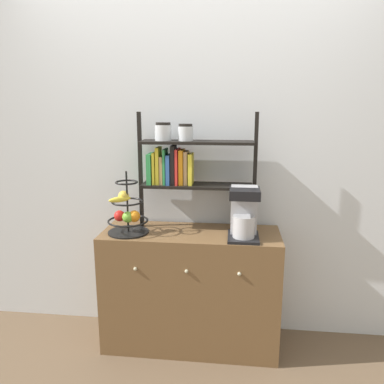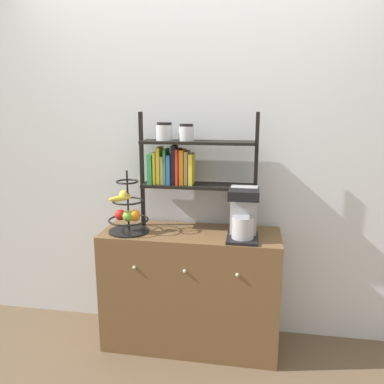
% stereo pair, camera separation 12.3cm
% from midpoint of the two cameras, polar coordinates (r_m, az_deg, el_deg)
% --- Properties ---
extents(ground_plane, '(12.00, 12.00, 0.00)m').
position_cam_midpoint_polar(ground_plane, '(2.68, 0.42, -24.40)').
color(ground_plane, brown).
extents(wall_back, '(7.00, 0.05, 2.60)m').
position_cam_midpoint_polar(wall_back, '(2.62, 2.11, 5.79)').
color(wall_back, silver).
rests_on(wall_back, ground_plane).
extents(sideboard, '(1.17, 0.44, 0.81)m').
position_cam_midpoint_polar(sideboard, '(2.64, 1.19, -14.54)').
color(sideboard, brown).
rests_on(sideboard, ground_plane).
extents(coffee_maker, '(0.19, 0.24, 0.32)m').
position_cam_midpoint_polar(coffee_maker, '(2.35, 9.33, -3.26)').
color(coffee_maker, black).
rests_on(coffee_maker, sideboard).
extents(fruit_stand, '(0.27, 0.27, 0.41)m').
position_cam_midpoint_polar(fruit_stand, '(2.47, -8.38, -3.12)').
color(fruit_stand, black).
rests_on(fruit_stand, sideboard).
extents(shelf_hutch, '(0.78, 0.20, 0.78)m').
position_cam_midpoint_polar(shelf_hutch, '(2.48, -0.14, 4.69)').
color(shelf_hutch, black).
rests_on(shelf_hutch, sideboard).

